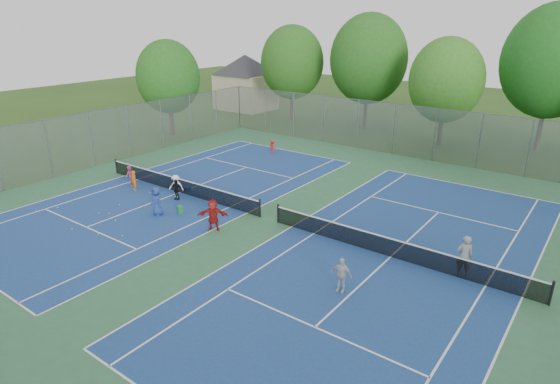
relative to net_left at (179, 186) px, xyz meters
The scene contains 37 objects.
ground 7.01m from the net_left, ahead, with size 120.00×120.00×0.00m, color #2A4D18.
court_pad 7.01m from the net_left, ahead, with size 32.00×32.00×0.01m, color #306541.
court_left 0.44m from the net_left, ahead, with size 10.97×23.77×0.01m, color navy.
court_right 14.01m from the net_left, ahead, with size 10.97×23.77×0.01m, color navy.
net_left is the anchor object (origin of this frame).
net_right 14.00m from the net_left, ahead, with size 12.87×0.10×0.91m, color black.
fence_north 17.53m from the net_left, 66.37° to the left, with size 32.00×0.10×4.00m, color gray.
fence_west 9.13m from the net_left, behind, with size 32.00×0.10×4.00m, color gray.
house 28.55m from the net_left, 122.01° to the left, with size 11.03×11.03×7.30m.
tree_nw 23.72m from the net_left, 107.65° to the left, with size 6.40×6.40×9.58m.
tree_nl 23.81m from the net_left, 87.51° to the left, with size 7.20×7.20×10.69m.
tree_nc 23.38m from the net_left, 66.80° to the left, with size 6.00×6.00×8.85m.
tree_nr 29.59m from the net_left, 56.31° to the left, with size 7.60×7.60×11.42m.
tree_side_w 16.34m from the net_left, 140.19° to the left, with size 5.60×5.60×8.47m.
ball_crate 0.57m from the net_left, 68.59° to the left, with size 0.35×0.35×0.30m, color #183EBA.
ball_hopper 3.44m from the net_left, 42.10° to the right, with size 0.25×0.25×0.49m, color #24843A.
student_a 2.93m from the net_left, 150.93° to the right, with size 0.47×0.31×1.29m, color orange.
student_b 3.71m from the net_left, 165.07° to the right, with size 0.64×0.50×1.31m, color #E15784.
student_c 0.76m from the net_left, 55.90° to the right, with size 0.90×0.52×1.39m, color white.
student_d 1.18m from the net_left, 50.26° to the right, with size 0.73×0.30×1.25m, color black.
student_e 3.50m from the net_left, 62.26° to the right, with size 0.78×0.51×1.60m, color navy.
student_f 6.13m from the net_left, 25.97° to the right, with size 1.55×0.49×1.68m, color #A31C17.
child_far_baseline 10.54m from the net_left, 94.25° to the left, with size 0.70×0.41×1.09m, color red.
instructor 17.08m from the net_left, ahead, with size 0.68×0.44×1.86m, color gray.
teen_court_b 14.07m from the net_left, 15.71° to the right, with size 0.86×0.36×1.47m, color beige.
tennis_ball_0 6.95m from the net_left, 122.00° to the right, with size 0.07×0.07×0.07m, color #DCF338.
tennis_ball_1 5.10m from the net_left, 101.87° to the right, with size 0.07×0.07×0.07m, color #BADB33.
tennis_ball_2 6.35m from the net_left, 129.10° to the right, with size 0.07×0.07×0.07m, color #BDD832.
tennis_ball_3 7.02m from the net_left, 92.80° to the right, with size 0.07×0.07×0.07m, color yellow.
tennis_ball_4 5.07m from the net_left, 83.85° to the right, with size 0.07×0.07×0.07m, color yellow.
tennis_ball_5 6.72m from the net_left, 78.77° to the right, with size 0.07×0.07×0.07m, color #CAD230.
tennis_ball_6 1.87m from the net_left, 139.57° to the right, with size 0.07×0.07×0.07m, color yellow.
tennis_ball_7 6.44m from the net_left, 67.96° to the right, with size 0.07×0.07×0.07m, color #C1DB33.
tennis_ball_8 4.71m from the net_left, 151.89° to the right, with size 0.07×0.07×0.07m, color #AFD030.
tennis_ball_9 3.75m from the net_left, 109.01° to the right, with size 0.07×0.07×0.07m, color #B5DB33.
tennis_ball_10 8.04m from the net_left, 120.94° to the right, with size 0.07×0.07×0.07m, color gold.
tennis_ball_11 4.68m from the net_left, 97.13° to the right, with size 0.07×0.07×0.07m, color #C9D331.
Camera 1 is at (14.15, -18.13, 10.23)m, focal length 30.00 mm.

